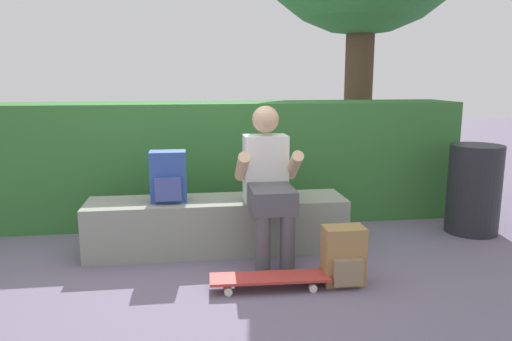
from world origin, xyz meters
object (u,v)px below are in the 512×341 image
object	(u,v)px
person_skater	(268,179)
bench_main	(218,225)
backpack_on_ground	(344,256)
trash_bin	(474,189)
backpack_on_bench	(168,177)
skateboard_near_person	(270,278)

from	to	relation	value
person_skater	bench_main	bearing A→B (deg)	150.63
backpack_on_ground	trash_bin	world-z (taller)	trash_bin
backpack_on_bench	trash_bin	world-z (taller)	backpack_on_bench
person_skater	backpack_on_ground	size ratio (longest dim) A/B	2.95
skateboard_near_person	bench_main	bearing A→B (deg)	110.30
bench_main	person_skater	xyz separation A→B (m)	(0.38, -0.21, 0.42)
backpack_on_ground	skateboard_near_person	bearing A→B (deg)	-177.37
bench_main	backpack_on_ground	size ratio (longest dim) A/B	5.19
person_skater	backpack_on_bench	xyz separation A→B (m)	(-0.76, 0.20, -0.01)
trash_bin	backpack_on_ground	bearing A→B (deg)	-148.46
backpack_on_ground	trash_bin	size ratio (longest dim) A/B	0.50
bench_main	skateboard_near_person	distance (m)	0.86
person_skater	backpack_on_ground	distance (m)	0.83
skateboard_near_person	backpack_on_bench	size ratio (longest dim) A/B	2.02
bench_main	backpack_on_ground	bearing A→B (deg)	-43.59
skateboard_near_person	backpack_on_ground	distance (m)	0.53
person_skater	trash_bin	distance (m)	1.99
skateboard_near_person	backpack_on_bench	bearing A→B (deg)	130.74
skateboard_near_person	person_skater	bearing A→B (deg)	81.72
trash_bin	person_skater	bearing A→B (deg)	-169.25
skateboard_near_person	backpack_on_ground	bearing A→B (deg)	2.63
skateboard_near_person	trash_bin	size ratio (longest dim) A/B	1.00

